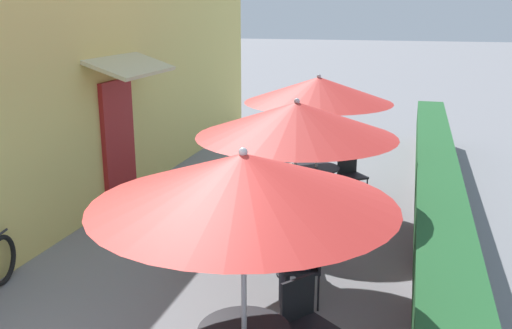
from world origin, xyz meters
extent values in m
cube|color=#E0CC6B|center=(-2.55, 6.54, 2.10)|extent=(0.24, 13.09, 4.20)
cube|color=maroon|center=(-2.39, 5.89, 1.05)|extent=(0.08, 0.96, 2.10)
cube|color=beige|center=(-2.08, 5.89, 2.35)|extent=(0.78, 1.80, 0.30)
cube|color=gray|center=(2.75, 6.44, 0.23)|extent=(0.44, 12.09, 0.45)
cube|color=#235B2D|center=(2.75, 6.44, 0.73)|extent=(0.60, 11.48, 0.56)
cylinder|color=#B7B7BC|center=(1.13, 1.48, 1.07)|extent=(0.04, 0.04, 2.13)
cone|color=red|center=(1.13, 1.48, 1.98)|extent=(2.37, 2.37, 0.41)
sphere|color=#B7B7BC|center=(1.13, 1.48, 2.19)|extent=(0.07, 0.07, 0.07)
cube|color=black|center=(1.58, 2.04, 0.45)|extent=(0.56, 0.56, 0.04)
cube|color=black|center=(1.43, 2.16, 0.66)|extent=(0.26, 0.32, 0.42)
cylinder|color=black|center=(1.03, 3.96, 0.01)|extent=(0.44, 0.44, 0.02)
cylinder|color=black|center=(1.03, 3.96, 0.35)|extent=(0.06, 0.06, 0.68)
cylinder|color=black|center=(1.03, 3.96, 0.69)|extent=(0.77, 0.77, 0.02)
cylinder|color=#B7B7BC|center=(1.03, 3.96, 1.07)|extent=(0.04, 0.04, 2.13)
cone|color=red|center=(1.03, 3.96, 1.98)|extent=(2.37, 2.37, 0.41)
sphere|color=#B7B7BC|center=(1.03, 3.96, 2.19)|extent=(0.07, 0.07, 0.07)
cube|color=black|center=(1.24, 3.27, 0.45)|extent=(0.50, 0.50, 0.04)
cube|color=black|center=(1.42, 3.33, 0.66)|extent=(0.14, 0.37, 0.42)
cylinder|color=black|center=(1.02, 3.39, 0.23)|extent=(0.02, 0.02, 0.45)
cylinder|color=black|center=(1.13, 3.05, 0.23)|extent=(0.02, 0.02, 0.45)
cylinder|color=black|center=(1.36, 3.50, 0.23)|extent=(0.02, 0.02, 0.45)
cylinder|color=black|center=(1.47, 3.16, 0.23)|extent=(0.02, 0.02, 0.45)
cylinder|color=#23232D|center=(1.05, 3.30, 0.24)|extent=(0.11, 0.11, 0.47)
cylinder|color=#23232D|center=(1.10, 3.14, 0.24)|extent=(0.11, 0.11, 0.47)
cube|color=#23232D|center=(1.16, 3.25, 0.53)|extent=(0.43, 0.39, 0.12)
cube|color=#4C8456|center=(1.26, 3.28, 0.78)|extent=(0.31, 0.39, 0.50)
sphere|color=#A87556|center=(1.24, 3.27, 1.15)|extent=(0.20, 0.20, 0.20)
cube|color=black|center=(0.81, 4.66, 0.45)|extent=(0.50, 0.50, 0.04)
cube|color=black|center=(0.63, 4.60, 0.66)|extent=(0.14, 0.37, 0.42)
cylinder|color=black|center=(1.04, 4.54, 0.23)|extent=(0.02, 0.02, 0.45)
cylinder|color=black|center=(0.93, 4.88, 0.23)|extent=(0.02, 0.02, 0.45)
cylinder|color=black|center=(0.69, 4.43, 0.23)|extent=(0.02, 0.02, 0.45)
cylinder|color=black|center=(0.59, 4.77, 0.23)|extent=(0.02, 0.02, 0.45)
cylinder|color=#23232D|center=(1.01, 4.63, 0.24)|extent=(0.11, 0.11, 0.47)
cylinder|color=#23232D|center=(0.96, 4.79, 0.24)|extent=(0.11, 0.11, 0.47)
cube|color=#23232D|center=(0.90, 4.68, 0.53)|extent=(0.43, 0.39, 0.12)
cube|color=white|center=(0.79, 4.65, 0.78)|extent=(0.31, 0.39, 0.50)
sphere|color=tan|center=(0.81, 4.66, 1.15)|extent=(0.20, 0.20, 0.20)
cylinder|color=teal|center=(0.98, 3.91, 0.75)|extent=(0.07, 0.07, 0.09)
cylinder|color=black|center=(0.86, 6.53, 0.01)|extent=(0.44, 0.44, 0.02)
cylinder|color=black|center=(0.86, 6.53, 0.35)|extent=(0.06, 0.06, 0.68)
cylinder|color=black|center=(0.86, 6.53, 0.69)|extent=(0.77, 0.77, 0.02)
cylinder|color=#B7B7BC|center=(0.86, 6.53, 1.07)|extent=(0.04, 0.04, 2.13)
cone|color=red|center=(0.86, 6.53, 1.98)|extent=(2.37, 2.37, 0.41)
sphere|color=#B7B7BC|center=(0.86, 6.53, 2.19)|extent=(0.07, 0.07, 0.07)
cube|color=black|center=(1.42, 6.99, 0.45)|extent=(0.56, 0.56, 0.04)
cube|color=black|center=(1.30, 7.13, 0.66)|extent=(0.31, 0.27, 0.42)
cylinder|color=black|center=(1.39, 6.73, 0.23)|extent=(0.02, 0.02, 0.45)
cylinder|color=black|center=(1.67, 6.96, 0.23)|extent=(0.02, 0.02, 0.45)
cylinder|color=black|center=(1.17, 7.01, 0.23)|extent=(0.02, 0.02, 0.45)
cylinder|color=black|center=(1.44, 7.24, 0.23)|extent=(0.02, 0.02, 0.45)
cube|color=black|center=(0.30, 6.06, 0.45)|extent=(0.56, 0.56, 0.04)
cube|color=black|center=(0.42, 5.92, 0.66)|extent=(0.31, 0.27, 0.42)
cylinder|color=black|center=(0.33, 6.32, 0.23)|extent=(0.02, 0.02, 0.45)
cylinder|color=black|center=(0.05, 6.09, 0.23)|extent=(0.02, 0.02, 0.45)
cylinder|color=black|center=(0.56, 6.04, 0.23)|extent=(0.02, 0.02, 0.45)
cylinder|color=black|center=(0.28, 5.81, 0.23)|extent=(0.02, 0.02, 0.45)
torus|color=black|center=(-2.31, 2.78, 0.31)|extent=(0.17, 0.61, 0.61)
camera|label=1|loc=(2.32, -2.47, 3.22)|focal=40.00mm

